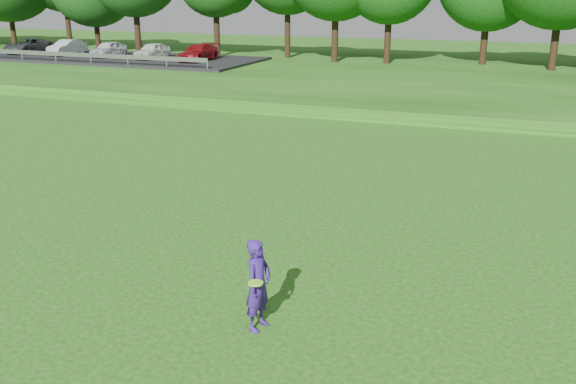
% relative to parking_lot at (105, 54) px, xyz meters
% --- Properties ---
extents(ground, '(140.00, 140.00, 0.00)m').
position_rel_parking_lot_xyz_m(ground, '(24.18, -32.81, -1.03)').
color(ground, '#19480E').
rests_on(ground, ground).
extents(berm, '(130.00, 30.00, 0.60)m').
position_rel_parking_lot_xyz_m(berm, '(24.18, 1.19, -0.73)').
color(berm, '#19480E').
rests_on(berm, ground).
extents(walking_path, '(130.00, 1.60, 0.04)m').
position_rel_parking_lot_xyz_m(walking_path, '(24.18, -12.81, -1.01)').
color(walking_path, gray).
rests_on(walking_path, ground).
extents(parking_lot, '(24.00, 9.00, 1.38)m').
position_rel_parking_lot_xyz_m(parking_lot, '(0.00, 0.00, 0.00)').
color(parking_lot, black).
rests_on(parking_lot, berm).
extents(woman, '(0.48, 0.81, 1.72)m').
position_rel_parking_lot_xyz_m(woman, '(27.69, -32.81, -0.17)').
color(woman, '#381B7C').
rests_on(woman, ground).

